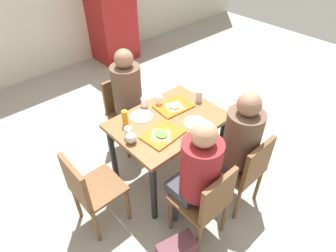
% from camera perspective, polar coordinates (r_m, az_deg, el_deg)
% --- Properties ---
extents(ground_plane, '(10.00, 10.00, 0.02)m').
position_cam_1_polar(ground_plane, '(3.31, 0.00, -9.51)').
color(ground_plane, '#9E998E').
extents(main_table, '(1.07, 0.77, 0.77)m').
position_cam_1_polar(main_table, '(2.84, 0.00, -0.57)').
color(main_table, brown).
rests_on(main_table, ground_plane).
extents(chair_near_left, '(0.40, 0.40, 0.86)m').
position_cam_1_polar(chair_near_left, '(2.46, 7.76, -14.59)').
color(chair_near_left, brown).
rests_on(chair_near_left, ground_plane).
extents(chair_near_right, '(0.40, 0.40, 0.86)m').
position_cam_1_polar(chair_near_right, '(2.76, 15.18, -8.18)').
color(chair_near_right, brown).
rests_on(chair_near_right, ground_plane).
extents(chair_far_side, '(0.40, 0.40, 0.86)m').
position_cam_1_polar(chair_far_side, '(3.42, -8.73, 3.60)').
color(chair_far_side, brown).
rests_on(chair_far_side, ground_plane).
extents(chair_left_end, '(0.40, 0.40, 0.86)m').
position_cam_1_polar(chair_left_end, '(2.61, -15.39, -11.87)').
color(chair_left_end, brown).
rests_on(chair_left_end, ground_plane).
extents(person_in_red, '(0.32, 0.42, 1.27)m').
position_cam_1_polar(person_in_red, '(2.32, 5.68, -9.00)').
color(person_in_red, '#383842').
rests_on(person_in_red, ground_plane).
extents(person_in_brown_jacket, '(0.32, 0.42, 1.27)m').
position_cam_1_polar(person_in_brown_jacket, '(2.64, 13.63, -2.96)').
color(person_in_brown_jacket, '#383842').
rests_on(person_in_brown_jacket, ground_plane).
extents(person_far_side, '(0.32, 0.42, 1.27)m').
position_cam_1_polar(person_far_side, '(3.19, -7.69, 6.12)').
color(person_far_side, '#383842').
rests_on(person_far_side, ground_plane).
extents(tray_red_near, '(0.38, 0.29, 0.02)m').
position_cam_1_polar(tray_red_near, '(2.59, -1.03, -1.70)').
color(tray_red_near, '#D85914').
rests_on(tray_red_near, main_table).
extents(tray_red_far, '(0.38, 0.29, 0.02)m').
position_cam_1_polar(tray_red_far, '(2.94, 1.17, 3.91)').
color(tray_red_far, '#D85914').
rests_on(tray_red_far, main_table).
extents(paper_plate_center, '(0.22, 0.22, 0.01)m').
position_cam_1_polar(paper_plate_center, '(2.82, -5.32, 1.92)').
color(paper_plate_center, white).
rests_on(paper_plate_center, main_table).
extents(paper_plate_near_edge, '(0.22, 0.22, 0.01)m').
position_cam_1_polar(paper_plate_near_edge, '(2.74, 5.47, 0.66)').
color(paper_plate_near_edge, white).
rests_on(paper_plate_near_edge, main_table).
extents(pizza_slice_a, '(0.16, 0.18, 0.02)m').
position_cam_1_polar(pizza_slice_a, '(2.57, -1.34, -1.69)').
color(pizza_slice_a, '#DBAD60').
rests_on(pizza_slice_a, tray_red_near).
extents(pizza_slice_b, '(0.22, 0.22, 0.02)m').
position_cam_1_polar(pizza_slice_b, '(2.91, 1.28, 4.02)').
color(pizza_slice_b, '#DBAD60').
rests_on(pizza_slice_b, tray_red_far).
extents(plastic_cup_a, '(0.07, 0.07, 0.10)m').
position_cam_1_polar(plastic_cup_a, '(2.93, -4.73, 4.72)').
color(plastic_cup_a, white).
rests_on(plastic_cup_a, main_table).
extents(plastic_cup_b, '(0.07, 0.07, 0.10)m').
position_cam_1_polar(plastic_cup_b, '(2.58, 5.37, -0.98)').
color(plastic_cup_b, white).
rests_on(plastic_cup_b, main_table).
extents(plastic_cup_c, '(0.07, 0.07, 0.10)m').
position_cam_1_polar(plastic_cup_c, '(2.57, -7.91, -1.25)').
color(plastic_cup_c, white).
rests_on(plastic_cup_c, main_table).
extents(plastic_cup_d, '(0.07, 0.07, 0.10)m').
position_cam_1_polar(plastic_cup_d, '(2.95, -1.76, 5.09)').
color(plastic_cup_d, white).
rests_on(plastic_cup_d, main_table).
extents(soda_can, '(0.07, 0.07, 0.12)m').
position_cam_1_polar(soda_can, '(3.01, 6.17, 5.90)').
color(soda_can, '#B7BCC6').
rests_on(soda_can, main_table).
extents(condiment_bottle, '(0.06, 0.06, 0.16)m').
position_cam_1_polar(condiment_bottle, '(2.69, -8.53, 1.57)').
color(condiment_bottle, orange).
rests_on(condiment_bottle, main_table).
extents(foil_bundle, '(0.10, 0.10, 0.10)m').
position_cam_1_polar(foil_bundle, '(2.51, -7.36, -2.36)').
color(foil_bundle, silver).
rests_on(foil_bundle, main_table).
extents(drink_fridge, '(0.70, 0.60, 1.90)m').
position_cam_1_polar(drink_fridge, '(5.45, -11.38, 22.28)').
color(drink_fridge, maroon).
rests_on(drink_fridge, ground_plane).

